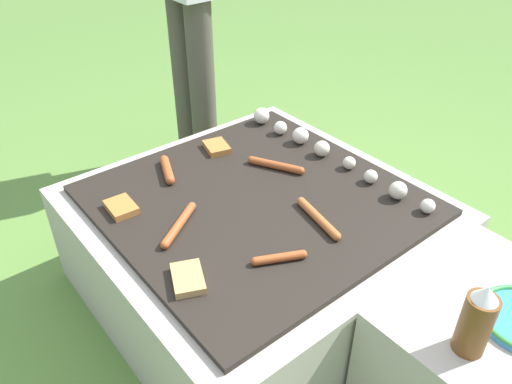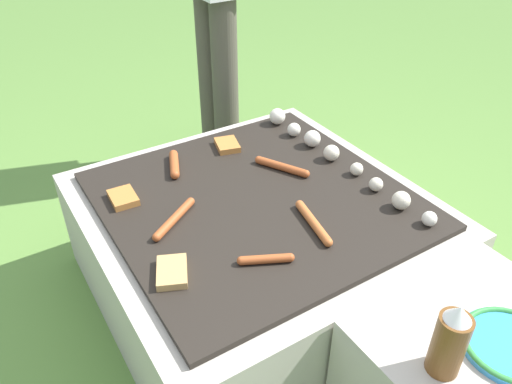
{
  "view_description": "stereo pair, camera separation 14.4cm",
  "coord_description": "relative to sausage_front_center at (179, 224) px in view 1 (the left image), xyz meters",
  "views": [
    {
      "loc": [
        0.92,
        -0.75,
        1.21
      ],
      "look_at": [
        0.0,
        0.0,
        0.39
      ],
      "focal_mm": 35.0,
      "sensor_mm": 36.0,
      "label": 1
    },
    {
      "loc": [
        1.01,
        -0.63,
        1.21
      ],
      "look_at": [
        0.0,
        0.0,
        0.39
      ],
      "focal_mm": 35.0,
      "sensor_mm": 36.0,
      "label": 2
    }
  ],
  "objects": [
    {
      "name": "sausage_front_center",
      "position": [
        0.0,
        0.0,
        0.0
      ],
      "size": [
        0.12,
        0.17,
        0.02
      ],
      "color": "#A34C23",
      "rests_on": "grill"
    },
    {
      "name": "grill",
      "position": [
        0.02,
        0.25,
        -0.2
      ],
      "size": [
        0.95,
        0.95,
        0.37
      ],
      "color": "#B2AA9E",
      "rests_on": "ground_plane"
    },
    {
      "name": "sausage_front_left",
      "position": [
        0.21,
        0.31,
        0.0
      ],
      "size": [
        0.2,
        0.06,
        0.02
      ],
      "color": "#B7602D",
      "rests_on": "grill"
    },
    {
      "name": "sausage_mid_left",
      "position": [
        0.27,
        0.12,
        -0.0
      ],
      "size": [
        0.08,
        0.13,
        0.02
      ],
      "color": "#A34C23",
      "rests_on": "grill"
    },
    {
      "name": "bread_slice_left",
      "position": [
        -0.17,
        -0.08,
        -0.0
      ],
      "size": [
        0.1,
        0.08,
        0.02
      ],
      "color": "#B27033",
      "rests_on": "grill"
    },
    {
      "name": "sausage_mid_right",
      "position": [
        -0.07,
        0.4,
        0.0
      ],
      "size": [
        0.17,
        0.1,
        0.02
      ],
      "color": "#A34C23",
      "rests_on": "grill"
    },
    {
      "name": "ground_plane",
      "position": [
        0.02,
        0.25,
        -0.38
      ],
      "size": [
        14.0,
        14.0,
        0.0
      ],
      "primitive_type": "plane",
      "color": "#567F38"
    },
    {
      "name": "side_ledge",
      "position": [
        0.75,
        0.39,
        -0.2
      ],
      "size": [
        0.49,
        0.49,
        0.37
      ],
      "color": "#B2AA9E",
      "rests_on": "ground_plane"
    },
    {
      "name": "condiment_bottle",
      "position": [
        0.71,
        0.25,
        0.07
      ],
      "size": [
        0.06,
        0.06,
        0.17
      ],
      "color": "brown",
      "rests_on": "side_ledge"
    },
    {
      "name": "mushroom_row",
      "position": [
        -0.04,
        0.57,
        0.01
      ],
      "size": [
        0.77,
        0.06,
        0.06
      ],
      "color": "silver",
      "rests_on": "grill"
    },
    {
      "name": "bread_slice_center",
      "position": [
        0.19,
        -0.09,
        -0.0
      ],
      "size": [
        0.13,
        0.11,
        0.02
      ],
      "color": "tan",
      "rests_on": "grill"
    },
    {
      "name": "sausage_front_right",
      "position": [
        -0.26,
        0.12,
        0.0
      ],
      "size": [
        0.15,
        0.08,
        0.03
      ],
      "color": "#A34C23",
      "rests_on": "grill"
    },
    {
      "name": "bread_slice_right",
      "position": [
        -0.28,
        0.32,
        -0.0
      ],
      "size": [
        0.11,
        0.09,
        0.02
      ],
      "color": "#B27033",
      "rests_on": "grill"
    }
  ]
}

